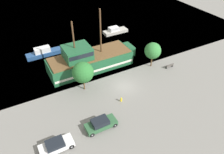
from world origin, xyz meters
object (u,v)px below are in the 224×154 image
(fire_hydrant, at_px, (121,99))
(bench_promenade_east, at_px, (170,66))
(moored_boat_dockside, at_px, (45,52))
(moored_boat_outer, at_px, (115,31))
(pirate_ship, at_px, (89,60))
(parked_car_curb_front, at_px, (56,145))
(parked_car_curb_mid, at_px, (101,124))

(fire_hydrant, relative_size, bench_promenade_east, 0.48)
(moored_boat_dockside, bearing_deg, moored_boat_outer, 7.66)
(fire_hydrant, xyz_separation_m, bench_promenade_east, (12.91, 3.73, 0.02))
(pirate_ship, bearing_deg, parked_car_curb_front, -126.77)
(moored_boat_dockside, height_order, fire_hydrant, moored_boat_dockside)
(parked_car_curb_mid, relative_size, bench_promenade_east, 2.74)
(moored_boat_outer, height_order, fire_hydrant, moored_boat_outer)
(bench_promenade_east, bearing_deg, parked_car_curb_mid, -158.98)
(moored_boat_outer, distance_m, fire_hydrant, 24.68)
(pirate_ship, xyz_separation_m, moored_boat_outer, (11.70, 11.11, -1.27))
(fire_hydrant, distance_m, bench_promenade_east, 13.44)
(moored_boat_dockside, distance_m, parked_car_curb_front, 23.71)
(moored_boat_dockside, height_order, bench_promenade_east, moored_boat_dockside)
(pirate_ship, distance_m, fire_hydrant, 11.05)
(moored_boat_dockside, bearing_deg, parked_car_curb_mid, -85.55)
(parked_car_curb_mid, bearing_deg, fire_hydrant, 32.01)
(moored_boat_outer, relative_size, bench_promenade_east, 3.78)
(parked_car_curb_front, bearing_deg, fire_hydrant, 17.50)
(moored_boat_dockside, bearing_deg, bench_promenade_east, -38.76)
(moored_boat_outer, xyz_separation_m, bench_promenade_east, (1.82, -18.32, -0.16))
(moored_boat_outer, relative_size, fire_hydrant, 7.92)
(parked_car_curb_front, bearing_deg, parked_car_curb_mid, 3.84)
(pirate_ship, bearing_deg, moored_boat_dockside, 125.83)
(fire_hydrant, bearing_deg, moored_boat_outer, 63.30)
(moored_boat_outer, height_order, parked_car_curb_front, moored_boat_outer)
(pirate_ship, relative_size, fire_hydrant, 22.22)
(pirate_ship, relative_size, parked_car_curb_front, 4.00)
(moored_boat_outer, relative_size, parked_car_curb_front, 1.43)
(pirate_ship, height_order, fire_hydrant, pirate_ship)
(parked_car_curb_front, bearing_deg, bench_promenade_east, 16.77)
(parked_car_curb_mid, bearing_deg, pirate_ship, 72.35)
(moored_boat_dockside, height_order, moored_boat_outer, moored_boat_dockside)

